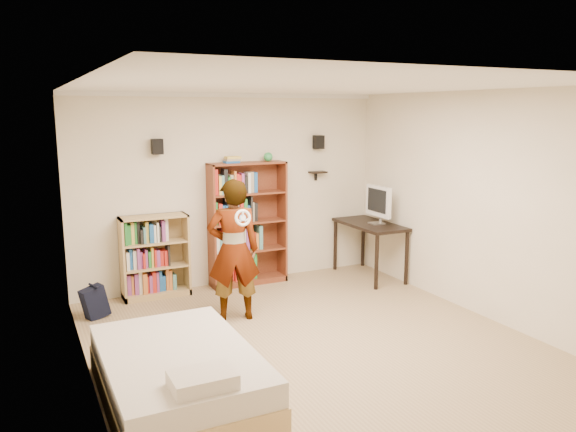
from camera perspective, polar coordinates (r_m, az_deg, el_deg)
name	(u,v)px	position (r m, az deg, el deg)	size (l,w,h in m)	color
ground	(315,345)	(6.16, 2.78, -12.91)	(4.50, 5.00, 0.01)	tan
room_shell	(317,181)	(5.69, 2.94, 3.59)	(4.52, 5.02, 2.71)	silver
crown_molding	(318,89)	(5.65, 3.03, 12.78)	(4.50, 5.00, 0.06)	white
speaker_left	(157,147)	(7.54, -13.15, 6.89)	(0.14, 0.12, 0.20)	black
speaker_right	(319,142)	(8.41, 3.13, 7.51)	(0.14, 0.12, 0.20)	black
wall_shelf	(318,172)	(8.45, 3.06, 4.46)	(0.25, 0.16, 0.03)	black
tall_bookshelf	(248,224)	(8.00, -4.11, -0.80)	(1.11, 0.32, 1.75)	brown
low_bookshelf	(155,257)	(7.68, -13.35, -4.03)	(0.88, 0.33, 1.10)	tan
computer_desk	(369,250)	(8.48, 8.26, -3.44)	(0.60, 1.21, 0.82)	black
imac	(377,205)	(8.30, 9.04, 1.11)	(0.11, 0.56, 0.56)	white
daybed	(178,369)	(5.08, -11.10, -14.98)	(1.23, 1.90, 0.56)	beige
person	(234,250)	(6.65, -5.55, -3.45)	(0.62, 0.40, 1.69)	black
wii_wheel	(243,218)	(6.26, -4.62, -0.19)	(0.19, 0.19, 0.03)	white
navy_bag	(95,302)	(7.18, -19.05, -8.25)	(0.30, 0.20, 0.41)	black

